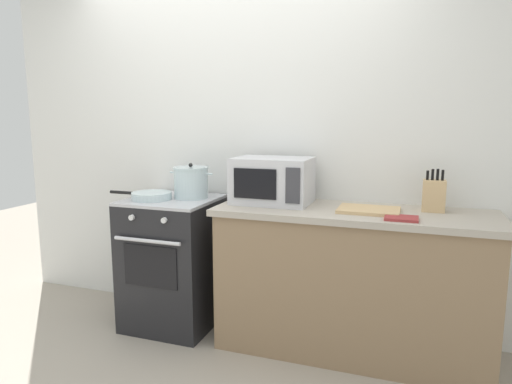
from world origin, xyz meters
The scene contains 11 objects.
ground_plane centered at (0.00, 0.00, 0.00)m, with size 10.00×10.00×0.00m, color #9E9384.
back_wall centered at (0.30, 0.97, 1.25)m, with size 4.40×0.10×2.50m, color silver.
lower_cabinet_right centered at (0.90, 0.62, 0.44)m, with size 1.64×0.56×0.88m, color #8C7051.
countertop_right centered at (0.90, 0.62, 0.90)m, with size 1.70×0.60×0.04m, color #ADA393.
stove centered at (-0.35, 0.60, 0.46)m, with size 0.60×0.64×0.92m.
stock_pot centered at (-0.23, 0.66, 1.03)m, with size 0.33×0.24×0.25m.
frying_pan centered at (-0.47, 0.52, 0.95)m, with size 0.47×0.27×0.05m.
microwave centered at (0.36, 0.68, 1.07)m, with size 0.50×0.37×0.30m.
cutting_board centered at (0.99, 0.60, 0.93)m, with size 0.36×0.26×0.02m, color tan.
knife_block centered at (1.36, 0.74, 1.02)m, with size 0.13×0.10×0.26m.
oven_mitt centered at (1.19, 0.44, 0.93)m, with size 0.18×0.14×0.02m, color #993333.
Camera 1 is at (1.24, -2.14, 1.48)m, focal length 31.81 mm.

